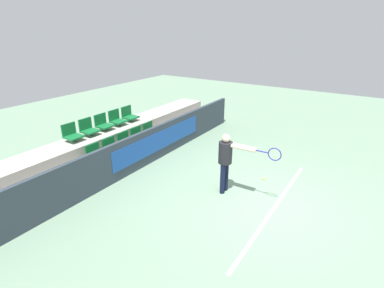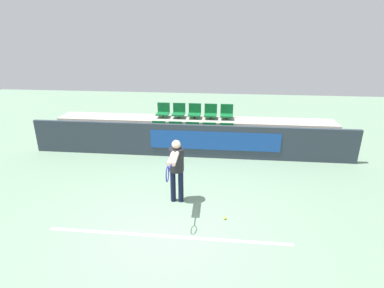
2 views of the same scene
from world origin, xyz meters
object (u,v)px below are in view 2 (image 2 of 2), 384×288
(stadium_chair_1, at_px, (175,131))
(stadium_chair_9, at_px, (227,113))
(stadium_chair_3, at_px, (209,132))
(tennis_ball, at_px, (225,218))
(stadium_chair_2, at_px, (192,132))
(stadium_chair_0, at_px, (158,130))
(tennis_player, at_px, (176,165))
(stadium_chair_6, at_px, (179,112))
(stadium_chair_8, at_px, (211,113))
(stadium_chair_4, at_px, (226,133))
(stadium_chair_5, at_px, (163,111))
(stadium_chair_7, at_px, (195,112))

(stadium_chair_1, height_order, stadium_chair_9, stadium_chair_9)
(stadium_chair_3, relative_size, tennis_ball, 8.07)
(stadium_chair_2, relative_size, stadium_chair_3, 1.00)
(stadium_chair_0, height_order, tennis_player, tennis_player)
(stadium_chair_6, distance_m, stadium_chair_8, 1.22)
(stadium_chair_1, distance_m, stadium_chair_4, 1.83)
(stadium_chair_5, relative_size, tennis_player, 0.33)
(stadium_chair_3, bearing_deg, stadium_chair_4, 0.00)
(stadium_chair_5, height_order, tennis_ball, stadium_chair_5)
(stadium_chair_5, relative_size, stadium_chair_8, 1.00)
(stadium_chair_9, relative_size, tennis_ball, 8.07)
(stadium_chair_9, bearing_deg, stadium_chair_4, -90.00)
(stadium_chair_9, bearing_deg, stadium_chair_6, 180.00)
(stadium_chair_6, bearing_deg, stadium_chair_9, 0.00)
(stadium_chair_2, xyz_separation_m, stadium_chair_7, (0.00, 0.99, 0.45))
(stadium_chair_2, distance_m, stadium_chair_7, 1.09)
(stadium_chair_1, relative_size, tennis_player, 0.33)
(stadium_chair_1, distance_m, stadium_chair_6, 1.09)
(stadium_chair_7, xyz_separation_m, tennis_player, (-0.01, -4.61, -0.09))
(stadium_chair_4, xyz_separation_m, tennis_ball, (-0.03, -4.24, -0.63))
(stadium_chair_7, height_order, stadium_chair_9, same)
(stadium_chair_0, relative_size, stadium_chair_8, 1.00)
(stadium_chair_5, distance_m, stadium_chair_8, 1.83)
(stadium_chair_2, bearing_deg, tennis_ball, -74.32)
(stadium_chair_9, bearing_deg, stadium_chair_3, -121.61)
(tennis_ball, bearing_deg, stadium_chair_8, 96.34)
(stadium_chair_6, distance_m, stadium_chair_7, 0.61)
(tennis_player, xyz_separation_m, tennis_ball, (1.19, -0.61, -0.99))
(stadium_chair_9, bearing_deg, stadium_chair_7, 180.00)
(stadium_chair_4, xyz_separation_m, stadium_chair_9, (0.00, 0.99, 0.45))
(stadium_chair_1, xyz_separation_m, stadium_chair_9, (1.83, 0.99, 0.45))
(stadium_chair_8, xyz_separation_m, stadium_chair_9, (0.61, 0.00, 0.00))
(stadium_chair_2, height_order, stadium_chair_7, stadium_chair_7)
(stadium_chair_8, relative_size, tennis_player, 0.33)
(stadium_chair_1, relative_size, stadium_chair_5, 1.00)
(stadium_chair_0, bearing_deg, stadium_chair_6, 58.39)
(stadium_chair_7, bearing_deg, tennis_ball, -77.18)
(tennis_player, bearing_deg, stadium_chair_2, 89.17)
(stadium_chair_0, xyz_separation_m, stadium_chair_6, (0.61, 0.99, 0.45))
(stadium_chair_7, height_order, stadium_chair_8, same)
(stadium_chair_4, distance_m, tennis_ball, 4.28)
(stadium_chair_2, height_order, stadium_chair_9, stadium_chair_9)
(stadium_chair_6, xyz_separation_m, stadium_chair_8, (1.22, 0.00, 0.00))
(stadium_chair_0, relative_size, stadium_chair_4, 1.00)
(stadium_chair_3, xyz_separation_m, stadium_chair_8, (0.00, 0.99, 0.45))
(stadium_chair_1, bearing_deg, stadium_chair_0, 180.00)
(stadium_chair_1, height_order, stadium_chair_4, same)
(stadium_chair_1, distance_m, stadium_chair_3, 1.22)
(stadium_chair_0, distance_m, stadium_chair_2, 1.22)
(stadium_chair_0, relative_size, tennis_player, 0.33)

